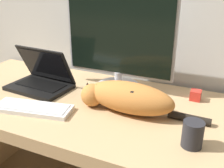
{
  "coord_description": "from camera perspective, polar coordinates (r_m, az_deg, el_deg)",
  "views": [
    {
      "loc": [
        0.59,
        -0.62,
        1.27
      ],
      "look_at": [
        0.16,
        0.33,
        0.83
      ],
      "focal_mm": 42.0,
      "sensor_mm": 36.0,
      "label": 1
    }
  ],
  "objects": [
    {
      "name": "desk",
      "position": [
        1.35,
        -5.57,
        -8.75
      ],
      "size": [
        1.66,
        0.73,
        0.7
      ],
      "color": "tan",
      "rests_on": "ground_plane"
    },
    {
      "name": "monitor",
      "position": [
        1.34,
        1.49,
        9.51
      ],
      "size": [
        0.58,
        0.23,
        0.52
      ],
      "color": "#B2B2B7",
      "rests_on": "desk"
    },
    {
      "name": "laptop",
      "position": [
        1.45,
        -15.12,
        0.88
      ],
      "size": [
        0.34,
        0.24,
        0.22
      ],
      "rotation": [
        0.0,
        0.0,
        -0.08
      ],
      "color": "black",
      "rests_on": "desk"
    },
    {
      "name": "external_keyboard",
      "position": [
        1.23,
        -16.82,
        -5.07
      ],
      "size": [
        0.37,
        0.18,
        0.02
      ],
      "rotation": [
        0.0,
        0.0,
        0.19
      ],
      "color": "white",
      "rests_on": "desk"
    },
    {
      "name": "cat",
      "position": [
        1.15,
        3.17,
        -2.8
      ],
      "size": [
        0.58,
        0.17,
        0.14
      ],
      "rotation": [
        0.0,
        0.0,
        -0.03
      ],
      "color": "#C67A38",
      "rests_on": "desk"
    },
    {
      "name": "coffee_mug",
      "position": [
        0.98,
        17.14,
        -10.4
      ],
      "size": [
        0.07,
        0.07,
        0.1
      ],
      "color": "#232328",
      "rests_on": "desk"
    },
    {
      "name": "small_toy",
      "position": [
        1.34,
        17.73,
        -2.35
      ],
      "size": [
        0.05,
        0.05,
        0.05
      ],
      "color": "red",
      "rests_on": "desk"
    }
  ]
}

